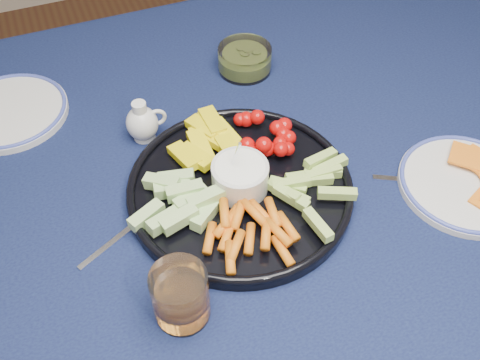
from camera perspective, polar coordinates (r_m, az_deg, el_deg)
name	(u,v)px	position (r m, az deg, el deg)	size (l,w,h in m)	color
dining_table	(221,196)	(1.00, -2.04, -1.75)	(1.67, 1.07, 0.75)	#452D17
crudite_platter	(239,186)	(0.87, -0.14, -0.61)	(0.37, 0.37, 0.12)	black
creamer_pitcher	(143,123)	(0.97, -10.35, 6.02)	(0.07, 0.06, 0.08)	silver
pickle_bowl	(245,60)	(1.12, 0.51, 12.67)	(0.11, 0.11, 0.05)	white
cheese_plate	(466,182)	(0.97, 22.96, -0.22)	(0.22, 0.22, 0.03)	silver
juice_tumbler	(181,298)	(0.74, -6.32, -12.37)	(0.08, 0.08, 0.09)	white
fork_left	(126,232)	(0.86, -12.11, -5.44)	(0.14, 0.08, 0.00)	silver
fork_right	(432,182)	(0.96, 19.76, -0.25)	(0.16, 0.09, 0.00)	silver
side_plate_extra	(9,111)	(1.11, -23.39, 6.74)	(0.22, 0.22, 0.02)	silver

